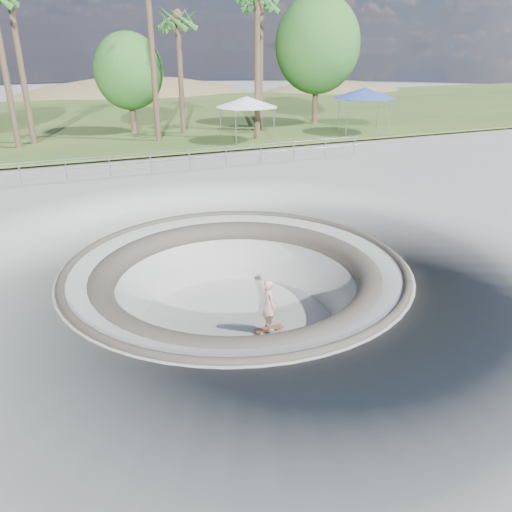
% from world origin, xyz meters
% --- Properties ---
extents(ground, '(180.00, 180.00, 0.00)m').
position_xyz_m(ground, '(0.00, 0.00, 0.00)').
color(ground, '#AAABA5').
rests_on(ground, ground).
extents(skate_bowl, '(14.00, 14.00, 4.10)m').
position_xyz_m(skate_bowl, '(0.00, 0.00, -1.83)').
color(skate_bowl, '#AAABA5').
rests_on(skate_bowl, ground).
extents(grass_strip, '(180.00, 36.00, 0.12)m').
position_xyz_m(grass_strip, '(0.00, 34.00, 0.22)').
color(grass_strip, '#365120').
rests_on(grass_strip, ground).
extents(distant_hills, '(103.20, 45.00, 28.60)m').
position_xyz_m(distant_hills, '(3.78, 57.17, -7.02)').
color(distant_hills, olive).
rests_on(distant_hills, ground).
extents(safety_railing, '(25.00, 0.06, 1.03)m').
position_xyz_m(safety_railing, '(0.00, 12.00, 0.69)').
color(safety_railing, gray).
rests_on(safety_railing, ground).
extents(skateboard, '(0.88, 0.25, 0.09)m').
position_xyz_m(skateboard, '(0.66, -0.98, -1.83)').
color(skateboard, '#975F3C').
rests_on(skateboard, ground).
extents(skater, '(0.40, 0.60, 1.62)m').
position_xyz_m(skater, '(0.66, -0.98, -1.00)').
color(skater, '#DBA48D').
rests_on(skater, skateboard).
extents(canopy_white, '(5.59, 5.59, 2.83)m').
position_xyz_m(canopy_white, '(7.60, 18.00, 2.75)').
color(canopy_white, gray).
rests_on(canopy_white, ground).
extents(canopy_blue, '(5.78, 5.78, 3.12)m').
position_xyz_m(canopy_blue, '(16.56, 18.00, 3.01)').
color(canopy_blue, gray).
rests_on(canopy_blue, ground).
extents(palm_d, '(2.60, 2.60, 8.60)m').
position_xyz_m(palm_d, '(4.59, 22.66, 7.51)').
color(palm_d, brown).
rests_on(palm_d, ground).
extents(palm_f, '(2.60, 2.60, 9.79)m').
position_xyz_m(palm_f, '(10.26, 21.91, 8.62)').
color(palm_f, brown).
rests_on(palm_f, ground).
extents(bushy_tree_mid, '(4.76, 4.33, 6.87)m').
position_xyz_m(bushy_tree_mid, '(1.41, 24.51, 4.43)').
color(bushy_tree_mid, brown).
rests_on(bushy_tree_mid, ground).
extents(bushy_tree_right, '(6.66, 6.06, 9.61)m').
position_xyz_m(bushy_tree_right, '(15.70, 23.50, 6.14)').
color(bushy_tree_right, brown).
rests_on(bushy_tree_right, ground).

